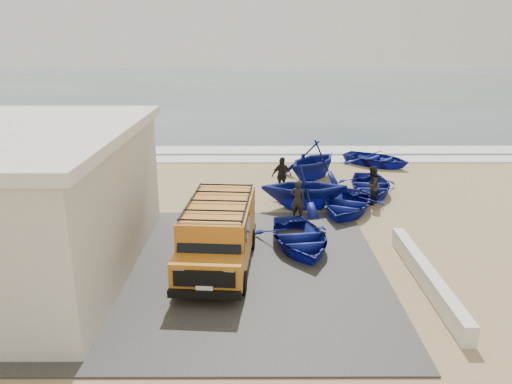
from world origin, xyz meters
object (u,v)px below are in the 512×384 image
object	(u,v)px
boat_near_left	(299,238)
parapet	(427,277)
boat_near_right	(347,204)
boat_far_left	(313,160)
fisherman_middle	(372,185)
fisherman_front	(298,200)
boat_mid_left	(304,186)
fisherman_back	(282,176)
boat_mid_right	(370,185)
van	(218,233)
boat_far_right	(376,159)

from	to	relation	value
boat_near_left	parapet	bearing A→B (deg)	-47.04
boat_near_right	boat_far_left	size ratio (longest dim) A/B	1.02
fisherman_middle	boat_far_left	bearing A→B (deg)	-111.56
boat_far_left	fisherman_front	bearing A→B (deg)	-63.45
parapet	boat_mid_left	xyz separation A→B (m)	(-2.81, 6.67, 0.65)
boat_near_right	fisherman_middle	distance (m)	1.65
boat_near_right	fisherman_back	bearing A→B (deg)	158.83
boat_mid_right	fisherman_front	xyz separation A→B (m)	(-3.50, -3.26, 0.39)
parapet	fisherman_back	world-z (taller)	fisherman_back
van	fisherman_front	size ratio (longest dim) A/B	3.21
boat_mid_left	boat_mid_right	xyz separation A→B (m)	(3.12, 1.95, -0.54)
fisherman_middle	van	bearing A→B (deg)	-3.79
boat_near_left	boat_mid_right	xyz separation A→B (m)	(3.66, 6.02, 0.00)
parapet	fisherman_back	xyz separation A→B (m)	(-3.64, 8.56, 0.57)
boat_mid_left	fisherman_front	bearing A→B (deg)	162.97
boat_near_left	boat_near_right	xyz separation A→B (m)	(2.19, 3.51, -0.00)
parapet	boat_far_right	xyz separation A→B (m)	(1.78, 13.68, 0.10)
van	fisherman_back	size ratio (longest dim) A/B	2.93
fisherman_back	boat_far_right	bearing A→B (deg)	17.00
boat_mid_left	parapet	bearing A→B (deg)	-157.96
van	fisherman_back	world-z (taller)	van
boat_mid_right	boat_far_right	bearing A→B (deg)	79.71
van	boat_near_left	world-z (taller)	van
fisherman_middle	boat_near_right	bearing A→B (deg)	-7.02
boat_near_left	boat_near_right	size ratio (longest dim) A/B	1.00
boat_near_right	boat_mid_left	world-z (taller)	boat_mid_left
boat_far_right	fisherman_middle	xyz separation A→B (m)	(-1.76, -6.52, 0.44)
van	boat_far_right	world-z (taller)	van
fisherman_back	fisherman_middle	bearing A→B (deg)	-47.20
van	boat_mid_right	xyz separation A→B (m)	(6.22, 7.39, -0.73)
boat_mid_left	fisherman_middle	bearing A→B (deg)	-80.85
boat_mid_right	boat_far_left	world-z (taller)	boat_far_left
boat_near_right	boat_far_right	size ratio (longest dim) A/B	1.00
parapet	boat_mid_left	size ratio (longest dim) A/B	1.72
boat_mid_right	fisherman_front	world-z (taller)	fisherman_front
boat_mid_right	fisherman_middle	world-z (taller)	fisherman_middle
parapet	fisherman_middle	bearing A→B (deg)	89.80
parapet	fisherman_back	size ratio (longest dim) A/B	3.55
boat_near_left	boat_far_right	world-z (taller)	boat_far_right
boat_far_left	fisherman_middle	xyz separation A→B (m)	(2.00, -3.90, -0.13)
fisherman_front	fisherman_back	size ratio (longest dim) A/B	0.91
boat_near_left	fisherman_back	bearing A→B (deg)	83.39
parapet	boat_far_left	distance (m)	11.26
boat_mid_left	boat_near_left	bearing A→B (deg)	171.54
van	fisherman_middle	distance (m)	8.40
boat_far_right	boat_near_left	bearing A→B (deg)	-165.80
fisherman_middle	boat_mid_left	bearing A→B (deg)	-38.79
boat_far_right	fisherman_back	distance (m)	7.47
van	boat_far_left	bearing A→B (deg)	72.46
boat_far_left	fisherman_middle	size ratio (longest dim) A/B	2.20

